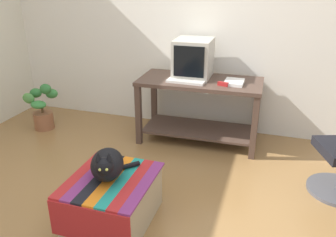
# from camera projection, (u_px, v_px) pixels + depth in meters

# --- Properties ---
(ground_plane) EXTENTS (14.00, 14.00, 0.00)m
(ground_plane) POSITION_uv_depth(u_px,v_px,m) (128.00, 225.00, 2.64)
(ground_plane) COLOR olive
(back_wall) EXTENTS (8.00, 0.10, 2.60)m
(back_wall) POSITION_uv_depth(u_px,v_px,m) (196.00, 19.00, 3.93)
(back_wall) COLOR silver
(back_wall) RESTS_ON ground_plane
(desk) EXTENTS (1.34, 0.65, 0.72)m
(desk) POSITION_uv_depth(u_px,v_px,m) (199.00, 100.00, 3.80)
(desk) COLOR #4C382D
(desk) RESTS_ON ground_plane
(tv_monitor) EXTENTS (0.40, 0.45, 0.41)m
(tv_monitor) POSITION_uv_depth(u_px,v_px,m) (193.00, 59.00, 3.75)
(tv_monitor) COLOR #BCB7A8
(tv_monitor) RESTS_ON desk
(keyboard) EXTENTS (0.41, 0.16, 0.02)m
(keyboard) POSITION_uv_depth(u_px,v_px,m) (186.00, 81.00, 3.62)
(keyboard) COLOR beige
(keyboard) RESTS_ON desk
(book) EXTENTS (0.19, 0.24, 0.03)m
(book) POSITION_uv_depth(u_px,v_px,m) (234.00, 82.00, 3.57)
(book) COLOR white
(book) RESTS_ON desk
(ottoman_with_blanket) EXTENTS (0.61, 0.70, 0.37)m
(ottoman_with_blanket) POSITION_uv_depth(u_px,v_px,m) (112.00, 199.00, 2.63)
(ottoman_with_blanket) COLOR tan
(ottoman_with_blanket) RESTS_ON ground_plane
(cat) EXTENTS (0.35, 0.44, 0.27)m
(cat) POSITION_uv_depth(u_px,v_px,m) (107.00, 164.00, 2.53)
(cat) COLOR black
(cat) RESTS_ON ottoman_with_blanket
(potted_plant) EXTENTS (0.37, 0.34, 0.59)m
(potted_plant) POSITION_uv_depth(u_px,v_px,m) (42.00, 109.00, 4.19)
(potted_plant) COLOR brown
(potted_plant) RESTS_ON ground_plane
(stapler) EXTENTS (0.12, 0.06, 0.04)m
(stapler) POSITION_uv_depth(u_px,v_px,m) (223.00, 84.00, 3.51)
(stapler) COLOR #A31E1E
(stapler) RESTS_ON desk
(pen) EXTENTS (0.12, 0.09, 0.01)m
(pen) POSITION_uv_depth(u_px,v_px,m) (235.00, 82.00, 3.61)
(pen) COLOR #2351B2
(pen) RESTS_ON desk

